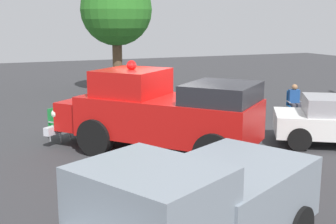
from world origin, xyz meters
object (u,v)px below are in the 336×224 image
(oak_tree_right, at_px, (116,10))
(lawn_chair_by_car, at_px, (57,122))
(spectator_seated, at_px, (295,100))
(parked_pickup, at_px, (192,213))
(lawn_chair_near_truck, at_px, (293,102))
(vintage_fire_truck, at_px, (160,112))
(lawn_chair_spare, at_px, (123,107))

(oak_tree_right, bearing_deg, lawn_chair_by_car, 152.11)
(spectator_seated, bearing_deg, oak_tree_right, 27.06)
(parked_pickup, bearing_deg, spectator_seated, -45.19)
(lawn_chair_near_truck, bearing_deg, oak_tree_right, 27.64)
(vintage_fire_truck, relative_size, parked_pickup, 1.16)
(vintage_fire_truck, height_order, parked_pickup, vintage_fire_truck)
(parked_pickup, xyz_separation_m, spectator_seated, (8.33, -8.39, -0.29))
(vintage_fire_truck, height_order, lawn_chair_spare, vintage_fire_truck)
(parked_pickup, bearing_deg, vintage_fire_truck, -17.68)
(vintage_fire_truck, relative_size, spectator_seated, 4.59)
(parked_pickup, height_order, lawn_chair_by_car, parked_pickup)
(lawn_chair_by_car, relative_size, lawn_chair_spare, 1.00)
(vintage_fire_truck, xyz_separation_m, spectator_seated, (2.39, -6.50, -0.50))
(vintage_fire_truck, bearing_deg, lawn_chair_by_car, 43.69)
(lawn_chair_near_truck, xyz_separation_m, lawn_chair_by_car, (0.06, 9.00, 0.00))
(lawn_chair_by_car, relative_size, oak_tree_right, 0.17)
(lawn_chair_near_truck, height_order, oak_tree_right, oak_tree_right)
(lawn_chair_near_truck, bearing_deg, vintage_fire_truck, 111.03)
(lawn_chair_spare, bearing_deg, parked_pickup, 168.44)
(lawn_chair_by_car, relative_size, spectator_seated, 0.79)
(lawn_chair_near_truck, height_order, lawn_chair_spare, same)
(parked_pickup, bearing_deg, oak_tree_right, -13.04)
(parked_pickup, height_order, lawn_chair_near_truck, parked_pickup)
(parked_pickup, bearing_deg, lawn_chair_by_car, 3.79)
(parked_pickup, xyz_separation_m, oak_tree_right, (17.04, -3.94, 3.18))
(parked_pickup, bearing_deg, lawn_chair_near_truck, -44.93)
(lawn_chair_near_truck, relative_size, oak_tree_right, 0.17)
(lawn_chair_spare, bearing_deg, oak_tree_right, -15.09)
(lawn_chair_near_truck, height_order, spectator_seated, spectator_seated)
(spectator_seated, bearing_deg, parked_pickup, 134.81)
(lawn_chair_near_truck, height_order, lawn_chair_by_car, same)
(lawn_chair_spare, bearing_deg, lawn_chair_by_car, 119.38)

